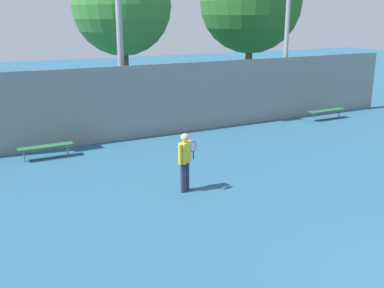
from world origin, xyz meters
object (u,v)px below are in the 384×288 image
object	(u,v)px
tennis_player	(185,159)
bench_adjacent_court	(46,147)
bench_courtside_near	(327,111)
tree_green_broad	(251,2)
tree_green_tall	(122,6)
light_pole_near_left	(289,0)

from	to	relation	value
tennis_player	bench_adjacent_court	xyz separation A→B (m)	(-2.89, 5.00, -0.55)
bench_courtside_near	tree_green_broad	size ratio (longest dim) A/B	0.23
bench_courtside_near	tree_green_tall	xyz separation A→B (m)	(-7.78, 6.74, 4.88)
tennis_player	tree_green_tall	world-z (taller)	tree_green_tall
bench_adjacent_court	tree_green_broad	distance (m)	16.87
light_pole_near_left	bench_adjacent_court	bearing A→B (deg)	-172.75
bench_courtside_near	tree_green_broad	distance (m)	9.44
tennis_player	tree_green_tall	bearing A→B (deg)	48.08
light_pole_near_left	tree_green_tall	world-z (taller)	light_pole_near_left
tennis_player	tree_green_tall	distance (m)	12.77
bench_adjacent_court	light_pole_near_left	size ratio (longest dim) A/B	0.21
bench_courtside_near	light_pole_near_left	distance (m)	5.52
bench_courtside_near	tennis_player	bearing A→B (deg)	-154.07
bench_adjacent_court	tree_green_tall	distance (m)	9.93
tennis_player	bench_adjacent_court	world-z (taller)	tennis_player
tree_green_tall	bench_courtside_near	bearing A→B (deg)	-40.93
light_pole_near_left	tree_green_tall	xyz separation A→B (m)	(-6.27, 5.26, -0.22)
bench_adjacent_court	tree_green_broad	size ratio (longest dim) A/B	0.21
tennis_player	tree_green_tall	size ratio (longest dim) A/B	0.22
tennis_player	bench_adjacent_court	distance (m)	5.80
bench_adjacent_court	bench_courtside_near	bearing A→B (deg)	-0.00
tennis_player	bench_adjacent_court	bearing A→B (deg)	90.20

